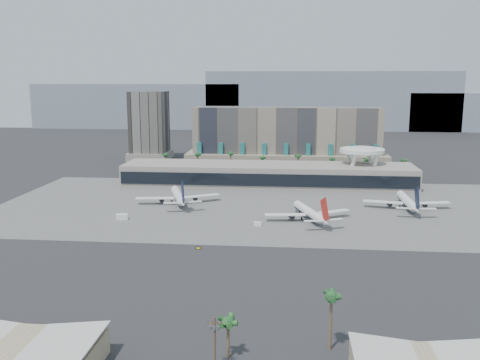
# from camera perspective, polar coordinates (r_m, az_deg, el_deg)

# --- Properties ---
(ground) EXTENTS (900.00, 900.00, 0.00)m
(ground) POSITION_cam_1_polar(r_m,az_deg,el_deg) (210.27, 1.61, -6.27)
(ground) COLOR #232326
(ground) RESTS_ON ground
(apron_pad) EXTENTS (260.00, 130.00, 0.06)m
(apron_pad) POSITION_cam_1_polar(r_m,az_deg,el_deg) (263.24, 2.43, -2.76)
(apron_pad) COLOR #5B5B59
(apron_pad) RESTS_ON ground
(mountain_ridge) EXTENTS (680.00, 60.00, 70.00)m
(mountain_ridge) POSITION_cam_1_polar(r_m,az_deg,el_deg) (671.47, 6.81, 8.00)
(mountain_ridge) COLOR gray
(mountain_ridge) RESTS_ON ground
(hotel) EXTENTS (140.00, 30.00, 42.00)m
(hotel) POSITION_cam_1_polar(r_m,az_deg,el_deg) (377.67, 4.97, 3.93)
(hotel) COLOR gray
(hotel) RESTS_ON ground
(office_tower) EXTENTS (30.00, 30.00, 52.00)m
(office_tower) POSITION_cam_1_polar(r_m,az_deg,el_deg) (416.81, -9.63, 5.31)
(office_tower) COLOR black
(office_tower) RESTS_ON ground
(terminal) EXTENTS (170.00, 32.50, 14.50)m
(terminal) POSITION_cam_1_polar(r_m,az_deg,el_deg) (315.56, 2.99, 0.71)
(terminal) COLOR #9D988A
(terminal) RESTS_ON ground
(saucer_structure) EXTENTS (26.00, 26.00, 21.89)m
(saucer_structure) POSITION_cam_1_polar(r_m,az_deg,el_deg) (322.18, 12.89, 2.81)
(saucer_structure) COLOR white
(saucer_structure) RESTS_ON ground
(palm_row) EXTENTS (157.80, 2.80, 13.10)m
(palm_row) POSITION_cam_1_polar(r_m,az_deg,el_deg) (349.40, 4.40, 2.34)
(palm_row) COLOR brown
(palm_row) RESTS_ON ground
(hangar_left) EXTENTS (36.65, 22.60, 7.55)m
(hangar_left) POSITION_cam_1_polar(r_m,az_deg,el_deg) (128.68, -23.36, -17.18)
(hangar_left) COLOR tan
(hangar_left) RESTS_ON ground
(utility_pole) EXTENTS (3.20, 0.85, 12.00)m
(utility_pole) POSITION_cam_1_polar(r_m,az_deg,el_deg) (118.87, -2.71, -16.53)
(utility_pole) COLOR #4C3826
(utility_pole) RESTS_ON ground
(airliner_left) EXTENTS (40.88, 42.29, 15.14)m
(airliner_left) POSITION_cam_1_polar(r_m,az_deg,el_deg) (268.67, -6.58, -1.72)
(airliner_left) COLOR white
(airliner_left) RESTS_ON ground
(airliner_centre) EXTENTS (38.27, 39.56, 14.21)m
(airliner_centre) POSITION_cam_1_polar(r_m,az_deg,el_deg) (237.88, 7.39, -3.43)
(airliner_centre) COLOR white
(airliner_centre) RESTS_ON ground
(airliner_right) EXTENTS (41.65, 42.84, 14.80)m
(airliner_right) POSITION_cam_1_polar(r_m,az_deg,el_deg) (268.11, 17.43, -2.19)
(airliner_right) COLOR white
(airliner_right) RESTS_ON ground
(service_vehicle_a) EXTENTS (5.61, 3.86, 2.49)m
(service_vehicle_a) POSITION_cam_1_polar(r_m,az_deg,el_deg) (243.23, -12.50, -3.85)
(service_vehicle_a) COLOR white
(service_vehicle_a) RESTS_ON ground
(service_vehicle_b) EXTENTS (3.40, 2.03, 1.71)m
(service_vehicle_b) POSITION_cam_1_polar(r_m,az_deg,el_deg) (227.59, 1.91, -4.71)
(service_vehicle_b) COLOR white
(service_vehicle_b) RESTS_ON ground
(taxiway_sign) EXTENTS (2.07, 0.58, 0.93)m
(taxiway_sign) POSITION_cam_1_polar(r_m,az_deg,el_deg) (198.00, -4.46, -7.25)
(taxiway_sign) COLOR black
(taxiway_sign) RESTS_ON ground
(near_palm_a) EXTENTS (6.00, 6.00, 9.86)m
(near_palm_a) POSITION_cam_1_polar(r_m,az_deg,el_deg) (123.22, -1.28, -15.51)
(near_palm_a) COLOR brown
(near_palm_a) RESTS_ON ground
(near_palm_b) EXTENTS (6.00, 6.00, 14.37)m
(near_palm_b) POSITION_cam_1_polar(r_m,az_deg,el_deg) (126.32, 9.71, -12.78)
(near_palm_b) COLOR brown
(near_palm_b) RESTS_ON ground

